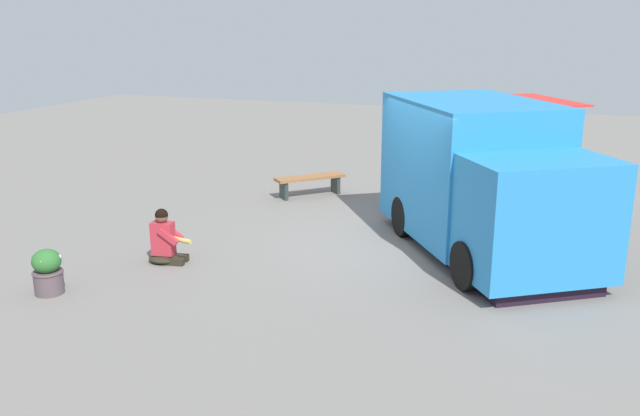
% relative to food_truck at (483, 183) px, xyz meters
% --- Properties ---
extents(ground_plane, '(40.00, 40.00, 0.00)m').
position_rel_food_truck_xyz_m(ground_plane, '(-0.30, 1.53, -1.22)').
color(ground_plane, slate).
extents(food_truck, '(5.04, 4.32, 2.56)m').
position_rel_food_truck_xyz_m(food_truck, '(0.00, 0.00, 0.00)').
color(food_truck, '#2885CF').
rests_on(food_truck, ground_plane).
extents(person_customer, '(0.51, 0.81, 0.92)m').
position_rel_food_truck_xyz_m(person_customer, '(-2.35, 4.84, -0.86)').
color(person_customer, '#2B271B').
rests_on(person_customer, ground_plane).
extents(planter_flowering_near, '(0.45, 0.45, 0.68)m').
position_rel_food_truck_xyz_m(planter_flowering_near, '(-4.08, 5.74, -0.88)').
color(planter_flowering_near, '#55484C').
rests_on(planter_flowering_near, ground_plane).
extents(plaza_bench, '(1.44, 1.43, 0.47)m').
position_rel_food_truck_xyz_m(plaza_bench, '(2.58, 4.12, -0.87)').
color(plaza_bench, '#956139').
rests_on(plaza_bench, ground_plane).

